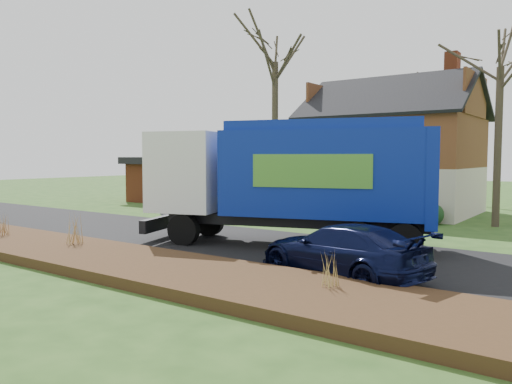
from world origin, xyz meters
The scene contains 14 objects.
ground centered at (0.00, 0.00, 0.00)m, with size 120.00×120.00×0.00m, color #244517.
road centered at (0.00, 0.00, 0.01)m, with size 80.00×7.00×0.02m, color black.
mulch_verge centered at (0.00, -5.30, 0.15)m, with size 80.00×3.50×0.30m, color #302010.
main_house centered at (1.49, 13.91, 4.03)m, with size 12.95×8.95×9.26m.
ranch_house centered at (-12.00, 13.00, 1.81)m, with size 9.80×8.20×3.70m.
garbage_truck centered at (3.11, 0.74, 2.64)m, with size 11.07×5.87×4.59m.
silver_sedan centered at (-4.54, 4.45, 0.72)m, with size 1.51×4.34×1.43m, color #B8BAC0.
navy_wagon centered at (6.67, -2.56, 0.73)m, with size 2.05×5.05×1.47m, color black.
tree_front_west centered at (-3.52, 9.54, 10.09)m, with size 4.12×4.12×12.24m.
tree_front_east centered at (8.25, 10.71, 8.68)m, with size 3.85×3.85×10.68m.
tree_back centered at (3.28, 22.52, 8.95)m, with size 3.39×3.39×10.74m.
grass_clump_west centered at (-6.13, -5.31, 0.74)m, with size 0.33×0.27×0.88m.
grass_clump_mid centered at (-2.29, -4.81, 0.83)m, with size 0.38×0.31×1.07m.
grass_clump_east centered at (7.45, -4.76, 0.69)m, with size 0.31×0.25×0.77m.
Camera 1 is at (12.66, -15.01, 3.29)m, focal length 35.00 mm.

